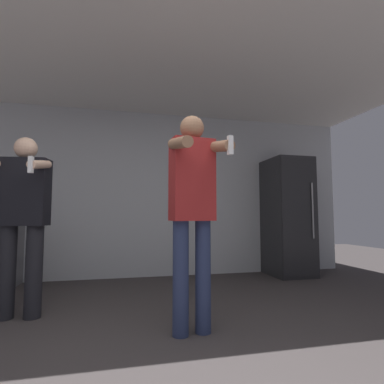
{
  "coord_description": "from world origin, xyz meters",
  "views": [
    {
      "loc": [
        -0.17,
        -1.58,
        0.93
      ],
      "look_at": [
        0.38,
        0.79,
        1.12
      ],
      "focal_mm": 28.0,
      "sensor_mm": 36.0,
      "label": 1
    }
  ],
  "objects": [
    {
      "name": "person_man_side",
      "position": [
        -1.08,
        1.48,
        0.93
      ],
      "size": [
        0.53,
        0.52,
        1.67
      ],
      "color": "black",
      "rests_on": "ground_plane"
    },
    {
      "name": "bottle_amber_bourbon",
      "position": [
        -1.69,
        2.83,
        1.0
      ],
      "size": [
        0.06,
        0.06,
        0.24
      ],
      "color": "#194723",
      "rests_on": "counter"
    },
    {
      "name": "wall_back",
      "position": [
        0.0,
        3.12,
        1.27
      ],
      "size": [
        7.0,
        0.06,
        2.55
      ],
      "color": "#B2B7BC",
      "rests_on": "ground_plane"
    },
    {
      "name": "person_woman_foreground",
      "position": [
        0.38,
        0.78,
        1.02
      ],
      "size": [
        0.46,
        0.51,
        1.75
      ],
      "color": "navy",
      "rests_on": "ground_plane"
    },
    {
      "name": "refrigerator",
      "position": [
        2.38,
        2.73,
        0.92
      ],
      "size": [
        0.61,
        0.74,
        1.83
      ],
      "color": "#262628",
      "rests_on": "ground_plane"
    },
    {
      "name": "ceiling_slab",
      "position": [
        0.0,
        1.54,
        2.57
      ],
      "size": [
        7.0,
        3.61,
        0.05
      ],
      "color": "silver",
      "rests_on": "wall_back"
    }
  ]
}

